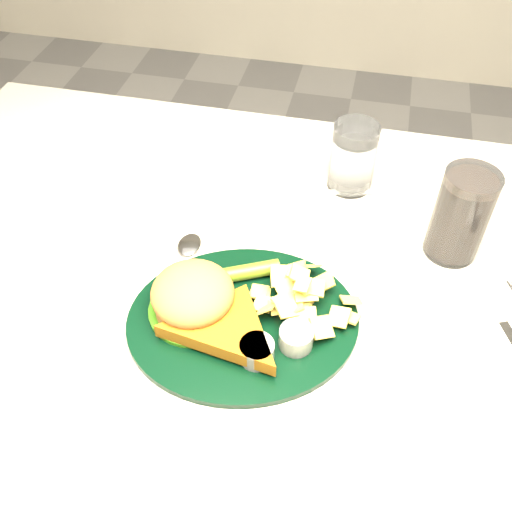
{
  "coord_description": "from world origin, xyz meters",
  "views": [
    {
      "loc": [
        0.08,
        -0.46,
        1.31
      ],
      "look_at": [
        -0.03,
        0.01,
        0.8
      ],
      "focal_mm": 40.0,
      "sensor_mm": 36.0,
      "label": 1
    }
  ],
  "objects_px": {
    "dinner_plate": "(243,306)",
    "water_glass": "(353,157)",
    "table": "(269,429)",
    "cola_glass": "(461,215)"
  },
  "relations": [
    {
      "from": "table",
      "to": "dinner_plate",
      "type": "distance_m",
      "value": 0.41
    },
    {
      "from": "dinner_plate",
      "to": "cola_glass",
      "type": "distance_m",
      "value": 0.31
    },
    {
      "from": "table",
      "to": "cola_glass",
      "type": "height_order",
      "value": "cola_glass"
    },
    {
      "from": "dinner_plate",
      "to": "cola_glass",
      "type": "height_order",
      "value": "cola_glass"
    },
    {
      "from": "dinner_plate",
      "to": "cola_glass",
      "type": "xyz_separation_m",
      "value": [
        0.25,
        0.18,
        0.03
      ]
    },
    {
      "from": "cola_glass",
      "to": "table",
      "type": "bearing_deg",
      "value": -150.22
    },
    {
      "from": "dinner_plate",
      "to": "water_glass",
      "type": "distance_m",
      "value": 0.31
    },
    {
      "from": "table",
      "to": "water_glass",
      "type": "distance_m",
      "value": 0.49
    },
    {
      "from": "table",
      "to": "water_glass",
      "type": "bearing_deg",
      "value": 73.39
    },
    {
      "from": "dinner_plate",
      "to": "table",
      "type": "bearing_deg",
      "value": 48.19
    }
  ]
}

